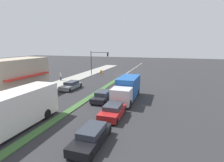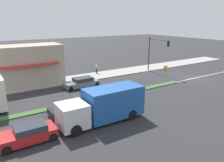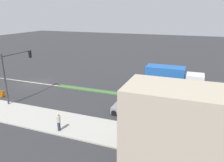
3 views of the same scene
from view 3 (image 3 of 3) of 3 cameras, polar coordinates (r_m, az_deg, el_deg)
ground_plane at (r=26.39m, az=12.56°, el=-4.83°), size 160.00×160.00×0.00m
sidewalk_right at (r=18.34m, az=9.58°, el=-14.97°), size 4.00×73.00×0.12m
lane_marking_center at (r=33.72m, az=-19.18°, el=-0.47°), size 0.16×60.00×0.01m
building_corner_store at (r=15.59m, az=20.86°, el=-11.04°), size 4.84×9.39×5.13m
traffic_signal_main at (r=26.80m, az=-24.29°, el=3.13°), size 4.59×0.34×5.60m
pedestrian at (r=19.39m, az=-13.78°, el=-10.27°), size 0.34×0.34×1.61m
warning_aframe_sign at (r=29.63m, az=-26.73°, el=-2.98°), size 0.45×0.53×0.84m
delivery_truck at (r=30.57m, az=15.33°, el=0.96°), size 2.44×7.50×2.87m
hatchback_red at (r=30.92m, az=26.93°, el=-1.80°), size 1.89×3.91×1.30m
suv_grey at (r=21.97m, az=5.72°, el=-7.42°), size 1.83×4.44×1.27m
sedan_dark at (r=28.05m, az=18.26°, el=-2.59°), size 1.78×4.13×1.29m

